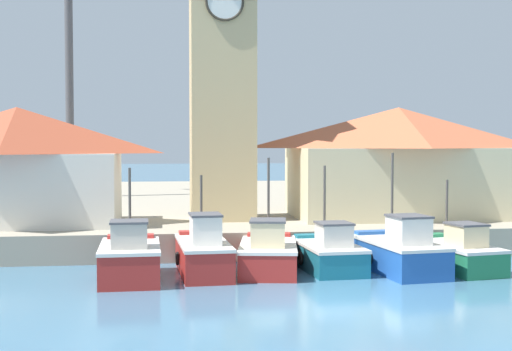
{
  "coord_description": "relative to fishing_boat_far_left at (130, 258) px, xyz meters",
  "views": [
    {
      "loc": [
        -5.23,
        -20.6,
        4.94
      ],
      "look_at": [
        -1.22,
        10.6,
        3.5
      ],
      "focal_mm": 50.0,
      "sensor_mm": 36.0,
      "label": 1
    }
  ],
  "objects": [
    {
      "name": "port_crane_near",
      "position": [
        -5.22,
        24.47,
        7.92
      ],
      "size": [
        3.64,
        7.38,
        19.29
      ],
      "color": "#353539",
      "rests_on": "quay_wharf"
    },
    {
      "name": "fishing_boat_far_left",
      "position": [
        0.0,
        0.0,
        0.0
      ],
      "size": [
        2.31,
        4.28,
        4.03
      ],
      "color": "#AD2823",
      "rests_on": "ground"
    },
    {
      "name": "fishing_boat_center",
      "position": [
        10.16,
        0.33,
        -0.02
      ],
      "size": [
        2.71,
        5.09,
        4.55
      ],
      "color": "#2356A8",
      "rests_on": "ground"
    },
    {
      "name": "fishing_boat_mid_left",
      "position": [
        7.56,
        1.05,
        -0.12
      ],
      "size": [
        2.29,
        4.43,
        4.05
      ],
      "color": "#196B7F",
      "rests_on": "ground"
    },
    {
      "name": "fishing_boat_left_inner",
      "position": [
        5.18,
        1.02,
        -0.08
      ],
      "size": [
        2.87,
        5.02,
        4.36
      ],
      "color": "#AD2823",
      "rests_on": "ground"
    },
    {
      "name": "quay_wharf",
      "position": [
        6.5,
        23.36,
        -0.18
      ],
      "size": [
        120.0,
        40.0,
        1.22
      ],
      "primitive_type": "cube",
      "color": "#9E937F",
      "rests_on": "ground"
    },
    {
      "name": "warehouse_right",
      "position": [
        12.99,
        8.93,
        3.25
      ],
      "size": [
        10.94,
        6.6,
        5.52
      ],
      "color": "beige",
      "rests_on": "quay_wharf"
    },
    {
      "name": "ground_plane",
      "position": [
        6.5,
        -5.24,
        -0.79
      ],
      "size": [
        300.0,
        300.0,
        0.0
      ],
      "primitive_type": "plane",
      "color": "teal"
    },
    {
      "name": "fishing_boat_mid_right",
      "position": [
        12.48,
        0.53,
        -0.13
      ],
      "size": [
        2.66,
        4.82,
        3.48
      ],
      "color": "#237A4C",
      "rests_on": "ground"
    },
    {
      "name": "warehouse_left",
      "position": [
        -5.39,
        7.65,
        3.18
      ],
      "size": [
        9.4,
        5.72,
        5.35
      ],
      "color": "silver",
      "rests_on": "quay_wharf"
    },
    {
      "name": "clock_tower",
      "position": [
        4.05,
        8.78,
        8.12
      ],
      "size": [
        3.56,
        3.56,
        16.2
      ],
      "color": "tan",
      "rests_on": "quay_wharf"
    },
    {
      "name": "fishing_boat_left_outer",
      "position": [
        2.69,
        0.84,
        0.01
      ],
      "size": [
        2.07,
        4.95,
        3.7
      ],
      "color": "#AD2823",
      "rests_on": "ground"
    }
  ]
}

